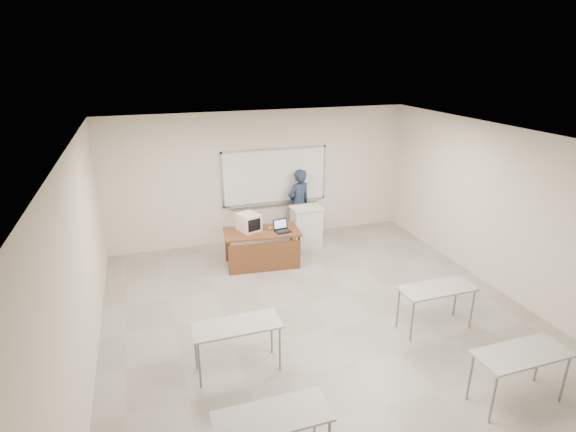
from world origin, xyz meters
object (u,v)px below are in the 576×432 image
object	(u,v)px
crt_monitor	(248,222)
presenter	(299,204)
instructor_desk	(263,242)
mouse	(270,228)
keyboard	(299,206)
whiteboard	(275,177)
laptop	(282,228)
podium	(306,227)

from	to	relation	value
crt_monitor	presenter	size ratio (longest dim) A/B	0.26
crt_monitor	instructor_desk	bearing A→B (deg)	-63.26
presenter	mouse	bearing A→B (deg)	29.46
instructor_desk	mouse	size ratio (longest dim) A/B	17.27
crt_monitor	mouse	xyz separation A→B (m)	(0.45, -0.08, -0.16)
keyboard	presenter	distance (m)	0.52
whiteboard	laptop	xyz separation A→B (m)	(-0.30, -1.49, -0.68)
whiteboard	mouse	distance (m)	1.58
instructor_desk	crt_monitor	distance (m)	0.50
mouse	presenter	distance (m)	1.50
podium	presenter	distance (m)	0.66
whiteboard	crt_monitor	xyz separation A→B (m)	(-0.95, -1.24, -0.55)
presenter	instructor_desk	bearing A→B (deg)	28.24
podium	crt_monitor	bearing A→B (deg)	-161.86
instructor_desk	laptop	bearing A→B (deg)	3.70
whiteboard	instructor_desk	xyz separation A→B (m)	(-0.70, -1.48, -0.92)
keyboard	crt_monitor	bearing A→B (deg)	-149.10
mouse	presenter	size ratio (longest dim) A/B	0.05
instructor_desk	whiteboard	bearing A→B (deg)	70.43
whiteboard	crt_monitor	distance (m)	1.66
crt_monitor	keyboard	distance (m)	1.41
crt_monitor	mouse	size ratio (longest dim) A/B	4.93
instructor_desk	podium	size ratio (longest dim) A/B	1.63
mouse	keyboard	distance (m)	1.07
podium	crt_monitor	size ratio (longest dim) A/B	2.15
whiteboard	instructor_desk	world-z (taller)	whiteboard
podium	instructor_desk	bearing A→B (deg)	-149.30
presenter	keyboard	bearing A→B (deg)	52.70
keyboard	laptop	bearing A→B (deg)	-121.08
instructor_desk	laptop	world-z (taller)	laptop
crt_monitor	keyboard	xyz separation A→B (m)	(1.30, 0.55, 0.03)
podium	presenter	xyz separation A→B (m)	(0.02, 0.55, 0.36)
crt_monitor	presenter	bearing A→B (deg)	15.31
laptop	instructor_desk	bearing A→B (deg)	170.75
laptop	keyboard	distance (m)	1.05
whiteboard	instructor_desk	distance (m)	1.88
mouse	presenter	world-z (taller)	presenter
presenter	podium	bearing A→B (deg)	70.35
instructor_desk	presenter	xyz separation A→B (m)	(1.22, 1.27, 0.28)
keyboard	presenter	size ratio (longest dim) A/B	0.27
whiteboard	mouse	bearing A→B (deg)	-110.78
mouse	laptop	bearing A→B (deg)	-56.37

